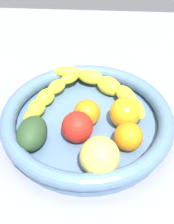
{
  "coord_description": "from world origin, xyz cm",
  "views": [
    {
      "loc": [
        47.68,
        2.98,
        51.22
      ],
      "look_at": [
        0.0,
        0.0,
        8.06
      ],
      "focal_mm": 50.36,
      "sensor_mm": 36.0,
      "label": 1
    }
  ],
  "objects_px": {
    "tomato_red": "(77,127)",
    "banana_draped_right": "(44,102)",
    "apple_yellow": "(100,156)",
    "orange_mid_left": "(128,137)",
    "fruit_bowl": "(87,120)",
    "avocado_dark": "(32,133)",
    "banana_draped_left": "(106,87)",
    "orange_front": "(88,112)",
    "orange_mid_right": "(125,112)"
  },
  "relations": [
    {
      "from": "orange_front",
      "to": "avocado_dark",
      "type": "relative_size",
      "value": 0.68
    },
    {
      "from": "orange_front",
      "to": "tomato_red",
      "type": "relative_size",
      "value": 0.89
    },
    {
      "from": "orange_front",
      "to": "orange_mid_right",
      "type": "relative_size",
      "value": 0.88
    },
    {
      "from": "banana_draped_left",
      "to": "apple_yellow",
      "type": "bearing_deg",
      "value": -1.99
    },
    {
      "from": "orange_mid_left",
      "to": "banana_draped_right",
      "type": "bearing_deg",
      "value": -118.28
    },
    {
      "from": "apple_yellow",
      "to": "tomato_red",
      "type": "height_order",
      "value": "apple_yellow"
    },
    {
      "from": "orange_mid_left",
      "to": "apple_yellow",
      "type": "relative_size",
      "value": 0.77
    },
    {
      "from": "banana_draped_left",
      "to": "avocado_dark",
      "type": "bearing_deg",
      "value": -41.17
    },
    {
      "from": "tomato_red",
      "to": "avocado_dark",
      "type": "bearing_deg",
      "value": -77.33
    },
    {
      "from": "banana_draped_left",
      "to": "tomato_red",
      "type": "height_order",
      "value": "tomato_red"
    },
    {
      "from": "orange_mid_left",
      "to": "apple_yellow",
      "type": "distance_m",
      "value": 0.08
    },
    {
      "from": "apple_yellow",
      "to": "banana_draped_left",
      "type": "bearing_deg",
      "value": 178.01
    },
    {
      "from": "banana_draped_right",
      "to": "fruit_bowl",
      "type": "bearing_deg",
      "value": 70.81
    },
    {
      "from": "fruit_bowl",
      "to": "orange_front",
      "type": "bearing_deg",
      "value": 131.61
    },
    {
      "from": "orange_front",
      "to": "orange_mid_right",
      "type": "distance_m",
      "value": 0.08
    },
    {
      "from": "banana_draped_left",
      "to": "orange_mid_left",
      "type": "height_order",
      "value": "orange_mid_left"
    },
    {
      "from": "banana_draped_right",
      "to": "avocado_dark",
      "type": "bearing_deg",
      "value": -4.45
    },
    {
      "from": "banana_draped_left",
      "to": "orange_front",
      "type": "distance_m",
      "value": 0.1
    },
    {
      "from": "banana_draped_right",
      "to": "avocado_dark",
      "type": "height_order",
      "value": "avocado_dark"
    },
    {
      "from": "orange_front",
      "to": "orange_mid_left",
      "type": "height_order",
      "value": "same"
    },
    {
      "from": "fruit_bowl",
      "to": "orange_front",
      "type": "xyz_separation_m",
      "value": [
        -0.0,
        0.0,
        0.02
      ]
    },
    {
      "from": "orange_mid_right",
      "to": "avocado_dark",
      "type": "bearing_deg",
      "value": -69.45
    },
    {
      "from": "orange_mid_left",
      "to": "tomato_red",
      "type": "height_order",
      "value": "tomato_red"
    },
    {
      "from": "banana_draped_right",
      "to": "orange_mid_right",
      "type": "height_order",
      "value": "orange_mid_right"
    },
    {
      "from": "orange_mid_right",
      "to": "fruit_bowl",
      "type": "bearing_deg",
      "value": -88.38
    },
    {
      "from": "orange_mid_left",
      "to": "fruit_bowl",
      "type": "bearing_deg",
      "value": -127.01
    },
    {
      "from": "fruit_bowl",
      "to": "orange_mid_left",
      "type": "bearing_deg",
      "value": 52.99
    },
    {
      "from": "orange_mid_right",
      "to": "orange_mid_left",
      "type": "bearing_deg",
      "value": 4.4
    },
    {
      "from": "banana_draped_left",
      "to": "banana_draped_right",
      "type": "relative_size",
      "value": 0.93
    },
    {
      "from": "fruit_bowl",
      "to": "orange_mid_right",
      "type": "xyz_separation_m",
      "value": [
        -0.0,
        0.08,
        0.02
      ]
    },
    {
      "from": "banana_draped_right",
      "to": "apple_yellow",
      "type": "bearing_deg",
      "value": 38.87
    },
    {
      "from": "banana_draped_left",
      "to": "orange_mid_left",
      "type": "relative_size",
      "value": 3.79
    },
    {
      "from": "apple_yellow",
      "to": "tomato_red",
      "type": "relative_size",
      "value": 1.15
    },
    {
      "from": "apple_yellow",
      "to": "orange_mid_right",
      "type": "bearing_deg",
      "value": 158.65
    },
    {
      "from": "fruit_bowl",
      "to": "orange_mid_left",
      "type": "relative_size",
      "value": 6.47
    },
    {
      "from": "fruit_bowl",
      "to": "banana_draped_right",
      "type": "height_order",
      "value": "banana_draped_right"
    },
    {
      "from": "banana_draped_right",
      "to": "orange_mid_right",
      "type": "relative_size",
      "value": 3.58
    },
    {
      "from": "orange_mid_left",
      "to": "orange_front",
      "type": "bearing_deg",
      "value": -129.01
    },
    {
      "from": "apple_yellow",
      "to": "tomato_red",
      "type": "distance_m",
      "value": 0.09
    },
    {
      "from": "orange_mid_left",
      "to": "avocado_dark",
      "type": "relative_size",
      "value": 0.68
    },
    {
      "from": "banana_draped_right",
      "to": "orange_front",
      "type": "bearing_deg",
      "value": 72.63
    },
    {
      "from": "fruit_bowl",
      "to": "tomato_red",
      "type": "bearing_deg",
      "value": -19.19
    },
    {
      "from": "banana_draped_right",
      "to": "apple_yellow",
      "type": "height_order",
      "value": "apple_yellow"
    },
    {
      "from": "tomato_red",
      "to": "banana_draped_right",
      "type": "bearing_deg",
      "value": -135.15
    },
    {
      "from": "apple_yellow",
      "to": "fruit_bowl",
      "type": "bearing_deg",
      "value": -166.18
    },
    {
      "from": "orange_mid_right",
      "to": "apple_yellow",
      "type": "bearing_deg",
      "value": -21.35
    },
    {
      "from": "fruit_bowl",
      "to": "tomato_red",
      "type": "xyz_separation_m",
      "value": [
        0.05,
        -0.02,
        0.02
      ]
    },
    {
      "from": "fruit_bowl",
      "to": "tomato_red",
      "type": "distance_m",
      "value": 0.05
    },
    {
      "from": "apple_yellow",
      "to": "avocado_dark",
      "type": "bearing_deg",
      "value": -113.0
    },
    {
      "from": "avocado_dark",
      "to": "orange_mid_left",
      "type": "bearing_deg",
      "value": 90.83
    }
  ]
}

